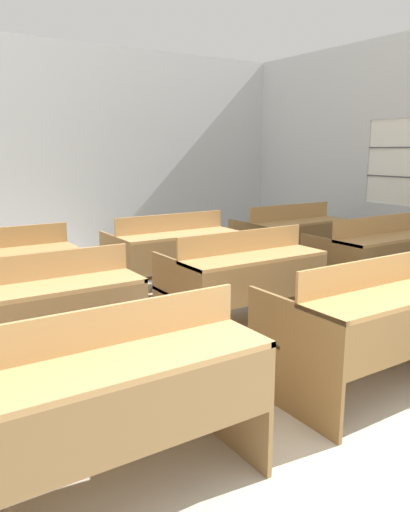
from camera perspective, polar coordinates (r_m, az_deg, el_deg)
wall_back at (r=7.52m, az=-14.16°, el=11.18°), size 6.77×0.06×3.06m
bench_front_left at (r=2.47m, az=-10.14°, el=-15.17°), size 1.31×0.83×0.91m
bench_front_center at (r=3.51m, az=18.24°, el=-7.20°), size 1.31×0.83×0.91m
bench_second_left at (r=3.68m, az=-18.30°, el=-6.28°), size 1.31×0.83×0.91m
bench_second_center at (r=4.43m, az=4.29°, el=-2.62°), size 1.31×0.83×0.91m
bench_second_right at (r=5.66m, az=18.86°, el=0.00°), size 1.31×0.83×0.91m
bench_third_center at (r=5.54m, az=-3.84°, el=0.38°), size 1.31×0.83×0.91m
bench_third_right at (r=6.56m, az=9.67°, el=2.07°), size 1.31×0.83×0.91m
wastepaper_bin at (r=7.80m, az=12.37°, el=1.21°), size 0.31×0.31×0.34m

